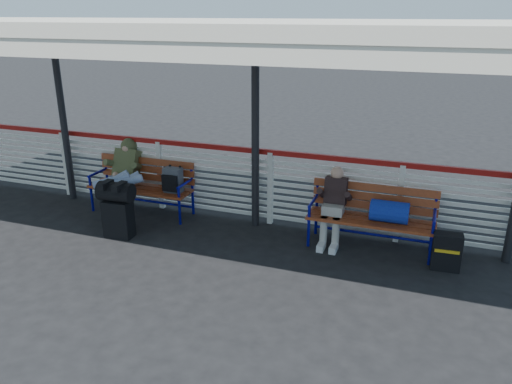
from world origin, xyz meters
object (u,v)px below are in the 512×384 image
at_px(companion_person, 334,205).
at_px(bench_right, 379,212).
at_px(luggage_stack, 117,208).
at_px(bench_left, 150,181).
at_px(traveler_man, 121,177).
at_px(suitcase_side, 446,252).

bearing_deg(companion_person, bench_right, 1.37).
height_order(luggage_stack, companion_person, companion_person).
height_order(bench_left, bench_right, same).
height_order(luggage_stack, traveler_man, traveler_man).
height_order(bench_left, traveler_man, traveler_man).
xyz_separation_m(bench_left, traveler_man, (-0.31, -0.37, 0.15)).
distance_m(luggage_stack, bench_left, 1.02).
height_order(traveler_man, suitcase_side, traveler_man).
xyz_separation_m(luggage_stack, bench_left, (-0.04, 1.02, 0.10)).
height_order(luggage_stack, bench_right, bench_right).
relative_size(bench_right, suitcase_side, 3.50).
bearing_deg(suitcase_side, companion_person, 165.87).
xyz_separation_m(bench_right, suitcase_side, (0.94, -0.31, -0.32)).
relative_size(luggage_stack, bench_left, 0.49).
xyz_separation_m(luggage_stack, traveler_man, (-0.35, 0.65, 0.25)).
xyz_separation_m(bench_right, traveler_man, (-4.11, -0.28, 0.15)).
bearing_deg(bench_right, bench_left, 178.69).
relative_size(luggage_stack, traveler_man, 0.56).
bearing_deg(suitcase_side, bench_right, 158.04).
height_order(bench_left, suitcase_side, bench_left).
bearing_deg(bench_left, luggage_stack, -87.59).
bearing_deg(traveler_man, suitcase_side, -0.40).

